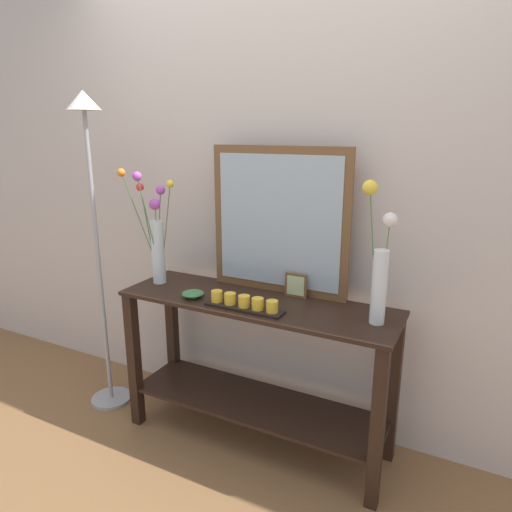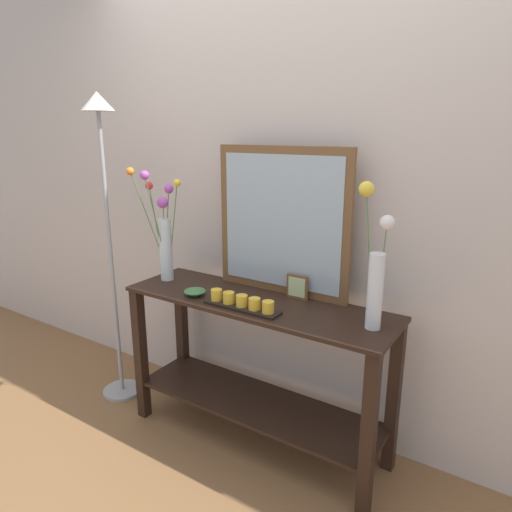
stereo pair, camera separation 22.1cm
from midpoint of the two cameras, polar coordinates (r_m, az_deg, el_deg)
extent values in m
cube|color=brown|center=(2.68, 2.54, -21.96)|extent=(7.00, 6.00, 0.02)
cube|color=beige|center=(2.43, 6.95, 9.07)|extent=(6.40, 0.08, 2.70)
cube|color=black|center=(2.28, 2.78, -5.86)|extent=(1.41, 0.42, 0.02)
cube|color=black|center=(2.54, 2.61, -17.88)|extent=(1.35, 0.38, 0.02)
cube|color=black|center=(2.70, -11.87, -11.97)|extent=(0.06, 0.06, 0.78)
cube|color=black|center=(2.11, 16.94, -20.92)|extent=(0.06, 0.06, 0.78)
cube|color=black|center=(2.92, -7.04, -9.47)|extent=(0.06, 0.06, 0.78)
cube|color=black|center=(2.39, 19.41, -16.39)|extent=(0.06, 0.06, 0.78)
cube|color=brown|center=(2.31, 5.99, 4.24)|extent=(0.74, 0.03, 0.74)
cube|color=#9EADB7|center=(2.30, 5.83, 4.18)|extent=(0.66, 0.00, 0.66)
cylinder|color=silver|center=(2.57, -8.77, 0.76)|extent=(0.07, 0.07, 0.35)
cylinder|color=#4C753D|center=(2.55, -8.93, 1.91)|extent=(0.01, 0.01, 0.42)
sphere|color=#B24CB7|center=(2.50, -9.09, 6.56)|extent=(0.06, 0.06, 0.06)
cylinder|color=#4C753D|center=(2.53, -7.86, 3.10)|extent=(0.10, 0.01, 0.53)
sphere|color=yellow|center=(2.45, -7.23, 9.01)|extent=(0.04, 0.04, 0.04)
cylinder|color=#4C753D|center=(2.51, -9.70, 3.44)|extent=(0.03, 0.12, 0.57)
sphere|color=#B24CB7|center=(2.43, -11.19, 9.84)|extent=(0.05, 0.05, 0.05)
cylinder|color=#4C753D|center=(2.53, -10.55, 3.71)|extent=(0.12, 0.14, 0.59)
sphere|color=orange|center=(2.49, -12.95, 10.22)|extent=(0.04, 0.04, 0.04)
cylinder|color=#4C753D|center=(2.56, -8.65, 2.78)|extent=(0.03, 0.05, 0.49)
sphere|color=#B24CB7|center=(2.53, -8.35, 8.26)|extent=(0.05, 0.05, 0.05)
cylinder|color=#4C753D|center=(2.57, -9.77, 2.95)|extent=(0.08, 0.02, 0.51)
sphere|color=red|center=(2.55, -10.74, 8.58)|extent=(0.04, 0.04, 0.04)
cylinder|color=silver|center=(2.01, 17.66, -4.31)|extent=(0.07, 0.07, 0.33)
cylinder|color=#4C753D|center=(2.01, 18.37, -2.20)|extent=(0.01, 0.04, 0.43)
sphere|color=silver|center=(1.97, 19.15, 3.93)|extent=(0.06, 0.06, 0.06)
cylinder|color=#4C753D|center=(1.99, 17.06, -0.26)|extent=(0.07, 0.01, 0.57)
sphere|color=yellow|center=(1.94, 16.82, 7.97)|extent=(0.06, 0.06, 0.06)
cube|color=black|center=(2.18, 1.09, -6.45)|extent=(0.39, 0.09, 0.01)
cylinder|color=gold|center=(2.24, -2.13, -4.89)|extent=(0.06, 0.06, 0.05)
cylinder|color=gold|center=(2.20, -0.55, -5.25)|extent=(0.06, 0.06, 0.05)
cylinder|color=gold|center=(2.17, 1.09, -5.63)|extent=(0.06, 0.06, 0.05)
cylinder|color=gold|center=(2.13, 2.79, -6.01)|extent=(0.06, 0.06, 0.05)
cylinder|color=gold|center=(2.10, 4.55, -6.41)|extent=(0.06, 0.06, 0.05)
cube|color=brown|center=(2.31, 7.90, -3.86)|extent=(0.12, 0.01, 0.12)
cube|color=#BACB8D|center=(2.30, 7.82, -3.91)|extent=(0.09, 0.00, 0.10)
cylinder|color=#38703D|center=(2.35, -4.94, -4.86)|extent=(0.04, 0.04, 0.01)
ellipsoid|color=#38703D|center=(2.35, -4.95, -4.44)|extent=(0.11, 0.11, 0.03)
cylinder|color=#9E9EA3|center=(3.13, -14.28, -15.93)|extent=(0.24, 0.24, 0.02)
cylinder|color=#9E9EA3|center=(2.79, -15.44, -0.70)|extent=(0.02, 0.02, 1.69)
cone|color=beige|center=(2.69, -16.87, 17.98)|extent=(0.18, 0.18, 0.10)
camera|label=1|loc=(0.11, -87.14, 0.79)|focal=32.14mm
camera|label=2|loc=(0.11, 92.86, -0.79)|focal=32.14mm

